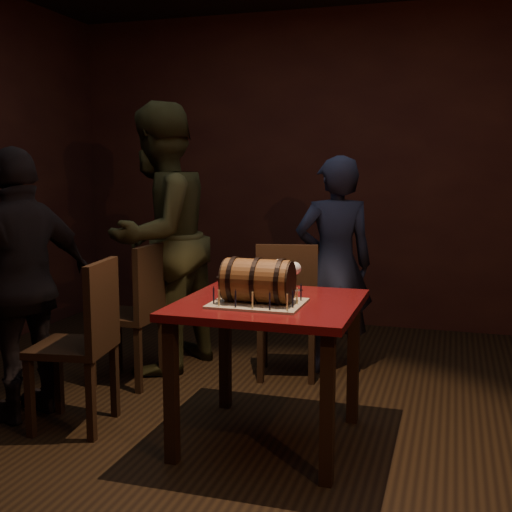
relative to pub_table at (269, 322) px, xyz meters
name	(u,v)px	position (x,y,z in m)	size (l,w,h in m)	color
room_shell	(258,172)	(-0.10, 0.14, 0.76)	(5.04, 5.04, 2.80)	black
pub_table	(269,322)	(0.00, 0.00, 0.00)	(0.90, 0.90, 0.75)	#470B0E
cake_board	(258,303)	(-0.03, -0.10, 0.12)	(0.45, 0.35, 0.01)	gray
barrel_cake	(258,281)	(-0.03, -0.10, 0.23)	(0.39, 0.23, 0.23)	brown
birthday_candles	(258,294)	(-0.03, -0.10, 0.16)	(0.40, 0.30, 0.09)	#D6C880
wine_glass_left	(249,267)	(-0.20, 0.30, 0.23)	(0.07, 0.07, 0.16)	silver
wine_glass_mid	(279,267)	(-0.05, 0.37, 0.23)	(0.07, 0.07, 0.16)	silver
wine_glass_right	(295,270)	(0.06, 0.29, 0.23)	(0.07, 0.07, 0.16)	silver
pint_of_ale	(262,279)	(-0.10, 0.21, 0.18)	(0.07, 0.07, 0.15)	silver
menu_card	(232,276)	(-0.31, 0.31, 0.17)	(0.10, 0.05, 0.13)	white
chair_back	(287,303)	(-0.16, 0.98, -0.12)	(0.48, 0.48, 0.93)	black
chair_left_rear	(137,306)	(-1.07, 0.61, -0.12)	(0.40, 0.40, 0.93)	black
chair_left_front	(86,335)	(-1.00, -0.13, -0.12)	(0.46, 0.46, 0.93)	black
person_back	(335,265)	(0.11, 1.27, 0.11)	(0.55, 0.36, 1.50)	#1B2137
person_left_rear	(159,238)	(-1.07, 0.95, 0.29)	(0.91, 0.71, 1.87)	#36361B
person_left_front	(23,284)	(-1.42, -0.08, 0.13)	(0.90, 0.38, 1.54)	black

